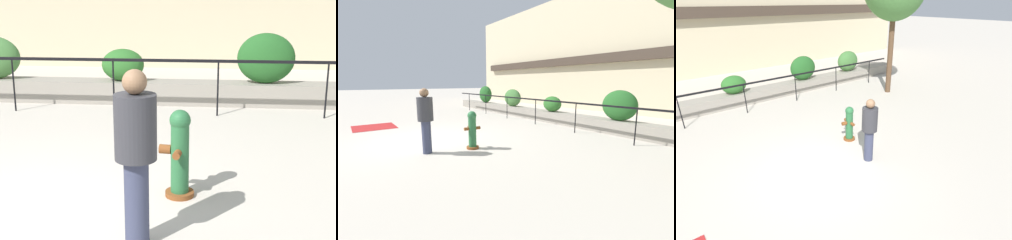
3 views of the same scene
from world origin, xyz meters
The scene contains 7 objects.
ground_plane centered at (0.00, 0.00, 0.00)m, with size 120.00×120.00×0.00m, color beige.
planter_wall_low centered at (0.00, 6.00, 0.25)m, with size 18.00×0.70×0.50m, color gray.
fence_railing_segment centered at (0.00, 4.90, 1.02)m, with size 15.00×0.05×1.15m.
hedge_bush_2 centered at (-0.01, 6.00, 0.86)m, with size 0.97×0.66×0.73m, color #2D6B28.
hedge_bush_3 centered at (3.19, 6.00, 1.05)m, with size 1.26×0.66×1.10m, color #235B23.
fire_hydrant centered at (1.67, 0.84, 0.55)m, with size 0.45×0.48×1.08m.
pedestrian centered at (1.35, -0.35, 0.99)m, with size 0.49×0.49×1.73m.
Camera 1 is at (2.06, -4.45, 2.35)m, focal length 50.00 mm.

